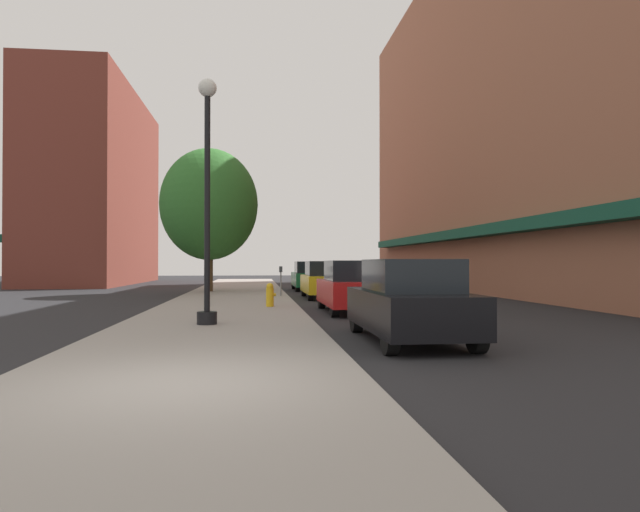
% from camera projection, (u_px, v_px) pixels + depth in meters
% --- Properties ---
extents(ground_plane, '(90.00, 90.00, 0.00)m').
position_uv_depth(ground_plane, '(324.00, 298.00, 25.17)').
color(ground_plane, '#232326').
extents(sidewalk_slab, '(4.80, 50.00, 0.12)m').
position_uv_depth(sidewalk_slab, '(235.00, 296.00, 25.71)').
color(sidewalk_slab, gray).
rests_on(sidewalk_slab, ground).
extents(building_right_brick, '(6.80, 40.00, 20.19)m').
position_uv_depth(building_right_brick, '(514.00, 108.00, 30.54)').
color(building_right_brick, '#9E6047').
rests_on(building_right_brick, ground).
extents(building_far_background, '(6.80, 18.00, 14.40)m').
position_uv_depth(building_far_background, '(97.00, 189.00, 42.40)').
color(building_far_background, brown).
rests_on(building_far_background, ground).
extents(lamppost, '(0.48, 0.48, 5.90)m').
position_uv_depth(lamppost, '(207.00, 196.00, 13.39)').
color(lamppost, black).
rests_on(lamppost, sidewalk_slab).
extents(fire_hydrant, '(0.33, 0.26, 0.79)m').
position_uv_depth(fire_hydrant, '(270.00, 295.00, 18.74)').
color(fire_hydrant, gold).
rests_on(fire_hydrant, sidewalk_slab).
extents(parking_meter_near, '(0.14, 0.09, 1.31)m').
position_uv_depth(parking_meter_near, '(281.00, 277.00, 24.82)').
color(parking_meter_near, slate).
rests_on(parking_meter_near, sidewalk_slab).
extents(tree_near, '(5.00, 5.00, 7.37)m').
position_uv_depth(tree_near, '(209.00, 204.00, 28.85)').
color(tree_near, '#4C3823').
rests_on(tree_near, sidewalk_slab).
extents(car_black, '(1.80, 4.30, 1.66)m').
position_uv_depth(car_black, '(409.00, 302.00, 11.24)').
color(car_black, black).
rests_on(car_black, ground).
extents(car_red, '(1.80, 4.30, 1.66)m').
position_uv_depth(car_red, '(352.00, 287.00, 17.90)').
color(car_red, black).
rests_on(car_red, ground).
extents(car_yellow, '(1.80, 4.30, 1.66)m').
position_uv_depth(car_yellow, '(324.00, 280.00, 25.05)').
color(car_yellow, black).
rests_on(car_yellow, ground).
extents(car_green, '(1.80, 4.30, 1.66)m').
position_uv_depth(car_green, '(309.00, 276.00, 32.07)').
color(car_green, black).
rests_on(car_green, ground).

